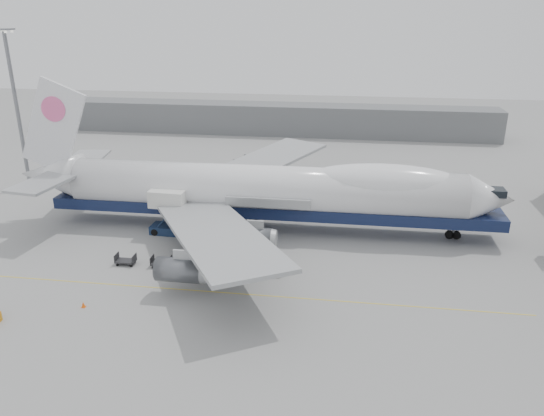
# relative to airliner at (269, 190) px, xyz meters

# --- Properties ---
(ground) EXTENTS (260.00, 260.00, 0.00)m
(ground) POSITION_rel_airliner_xyz_m (-0.64, -12.00, -5.62)
(ground) COLOR gray
(ground) RESTS_ON ground
(apron_line) EXTENTS (60.00, 0.15, 0.01)m
(apron_line) POSITION_rel_airliner_xyz_m (-0.64, -18.00, -5.62)
(apron_line) COLOR gold
(apron_line) RESTS_ON ground
(hangar) EXTENTS (110.00, 8.00, 7.00)m
(hangar) POSITION_rel_airliner_xyz_m (-10.64, 58.00, -2.12)
(hangar) COLOR slate
(hangar) RESTS_ON ground
(floodlight_mast) EXTENTS (2.40, 2.40, 25.43)m
(floodlight_mast) POSITION_rel_airliner_xyz_m (-42.64, 12.00, 8.64)
(floodlight_mast) COLOR slate
(floodlight_mast) RESTS_ON ground
(airliner) EXTENTS (67.00, 55.30, 19.98)m
(airliner) POSITION_rel_airliner_xyz_m (0.00, 0.00, 0.00)
(airliner) COLOR white
(airliner) RESTS_ON ground
(catering_truck) EXTENTS (5.25, 3.78, 6.13)m
(catering_truck) POSITION_rel_airliner_xyz_m (-12.89, -3.48, -2.18)
(catering_truck) COLOR #172846
(catering_truck) RESTS_ON ground
(traffic_cone) EXTENTS (0.42, 0.42, 0.62)m
(traffic_cone) POSITION_rel_airliner_xyz_m (-15.65, -22.86, -5.33)
(traffic_cone) COLOR #FF5D0D
(traffic_cone) RESTS_ON ground
(dolly_0) EXTENTS (2.30, 1.35, 1.30)m
(dolly_0) POSITION_rel_airliner_xyz_m (-15.16, -13.16, -5.09)
(dolly_0) COLOR #2D2D30
(dolly_0) RESTS_ON ground
(dolly_1) EXTENTS (2.30, 1.35, 1.30)m
(dolly_1) POSITION_rel_airliner_xyz_m (-10.79, -13.16, -5.09)
(dolly_1) COLOR #2D2D30
(dolly_1) RESTS_ON ground
(dolly_2) EXTENTS (2.30, 1.35, 1.30)m
(dolly_2) POSITION_rel_airliner_xyz_m (-6.42, -13.16, -5.09)
(dolly_2) COLOR #2D2D30
(dolly_2) RESTS_ON ground
(dolly_3) EXTENTS (2.30, 1.35, 1.30)m
(dolly_3) POSITION_rel_airliner_xyz_m (-2.05, -13.16, -5.09)
(dolly_3) COLOR #2D2D30
(dolly_3) RESTS_ON ground
(dolly_4) EXTENTS (2.30, 1.35, 1.30)m
(dolly_4) POSITION_rel_airliner_xyz_m (2.31, -13.16, -5.09)
(dolly_4) COLOR #2D2D30
(dolly_4) RESTS_ON ground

